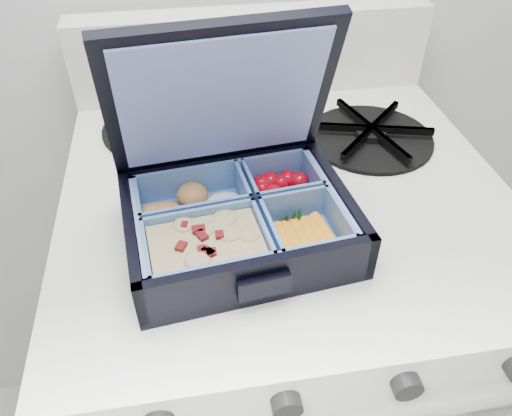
{
  "coord_description": "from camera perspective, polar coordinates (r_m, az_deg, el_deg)",
  "views": [
    {
      "loc": [
        0.52,
        1.22,
        1.19
      ],
      "look_at": [
        0.59,
        1.62,
        0.85
      ],
      "focal_mm": 35.0,
      "sensor_mm": 36.0,
      "label": 1
    }
  ],
  "objects": [
    {
      "name": "fork",
      "position": [
        0.66,
        4.96,
        5.64
      ],
      "size": [
        0.16,
        0.11,
        0.01
      ],
      "primitive_type": null,
      "rotation": [
        0.0,
        0.0,
        -1.03
      ],
      "color": "silver",
      "rests_on": "stove"
    },
    {
      "name": "burner_grate_rear",
      "position": [
        0.73,
        -10.73,
        9.47
      ],
      "size": [
        0.22,
        0.22,
        0.02
      ],
      "primitive_type": "cylinder",
      "rotation": [
        0.0,
        0.0,
        -0.34
      ],
      "color": "black",
      "rests_on": "stove"
    },
    {
      "name": "bento_box",
      "position": [
        0.52,
        -1.98,
        -1.56
      ],
      "size": [
        0.25,
        0.2,
        0.06
      ],
      "primitive_type": null,
      "rotation": [
        0.0,
        0.0,
        0.11
      ],
      "color": "black",
      "rests_on": "stove"
    },
    {
      "name": "burner_grate",
      "position": [
        0.71,
        12.99,
        8.49
      ],
      "size": [
        0.21,
        0.21,
        0.02
      ],
      "primitive_type": "cylinder",
      "rotation": [
        0.0,
        0.0,
        -0.26
      ],
      "color": "black",
      "rests_on": "stove"
    },
    {
      "name": "stove",
      "position": [
        0.93,
        2.2,
        -17.12
      ],
      "size": [
        0.54,
        0.54,
        0.81
      ],
      "primitive_type": null,
      "color": "white",
      "rests_on": "floor"
    }
  ]
}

